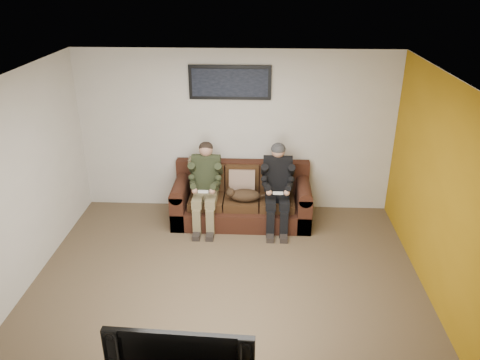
# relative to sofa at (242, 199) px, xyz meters

# --- Properties ---
(floor) EXTENTS (5.00, 5.00, 0.00)m
(floor) POSITION_rel_sofa_xyz_m (-0.11, -1.83, -0.33)
(floor) COLOR brown
(floor) RESTS_ON ground
(ceiling) EXTENTS (5.00, 5.00, 0.00)m
(ceiling) POSITION_rel_sofa_xyz_m (-0.11, -1.83, 2.27)
(ceiling) COLOR silver
(ceiling) RESTS_ON ground
(wall_back) EXTENTS (5.00, 0.00, 5.00)m
(wall_back) POSITION_rel_sofa_xyz_m (-0.11, 0.42, 0.97)
(wall_back) COLOR beige
(wall_back) RESTS_ON ground
(wall_front) EXTENTS (5.00, 0.00, 5.00)m
(wall_front) POSITION_rel_sofa_xyz_m (-0.11, -4.08, 0.97)
(wall_front) COLOR beige
(wall_front) RESTS_ON ground
(wall_left) EXTENTS (0.00, 4.50, 4.50)m
(wall_left) POSITION_rel_sofa_xyz_m (-2.61, -1.83, 0.97)
(wall_left) COLOR beige
(wall_left) RESTS_ON ground
(wall_right) EXTENTS (0.00, 4.50, 4.50)m
(wall_right) POSITION_rel_sofa_xyz_m (2.39, -1.83, 0.97)
(wall_right) COLOR beige
(wall_right) RESTS_ON ground
(accent_wall_right) EXTENTS (0.00, 4.50, 4.50)m
(accent_wall_right) POSITION_rel_sofa_xyz_m (2.38, -1.83, 0.97)
(accent_wall_right) COLOR #A47510
(accent_wall_right) RESTS_ON ground
(sofa) EXTENTS (2.13, 0.92, 0.87)m
(sofa) POSITION_rel_sofa_xyz_m (0.00, 0.00, 0.00)
(sofa) COLOR #361A10
(sofa) RESTS_ON ground
(throw_pillow) EXTENTS (0.41, 0.19, 0.40)m
(throw_pillow) POSITION_rel_sofa_xyz_m (0.00, 0.04, 0.29)
(throw_pillow) COLOR #91725F
(throw_pillow) RESTS_ON sofa
(throw_blanket) EXTENTS (0.44, 0.21, 0.08)m
(throw_blanket) POSITION_rel_sofa_xyz_m (-0.64, 0.27, 0.54)
(throw_blanket) COLOR gray
(throw_blanket) RESTS_ON sofa
(person_left) EXTENTS (0.51, 0.87, 1.28)m
(person_left) POSITION_rel_sofa_xyz_m (-0.55, -0.18, 0.39)
(person_left) COLOR olive
(person_left) RESTS_ON sofa
(person_right) EXTENTS (0.51, 0.86, 1.29)m
(person_right) POSITION_rel_sofa_xyz_m (0.55, -0.18, 0.39)
(person_right) COLOR black
(person_right) RESTS_ON sofa
(cat) EXTENTS (0.66, 0.26, 0.24)m
(cat) POSITION_rel_sofa_xyz_m (0.04, -0.24, 0.20)
(cat) COLOR #412B19
(cat) RESTS_ON sofa
(framed_poster) EXTENTS (1.25, 0.05, 0.52)m
(framed_poster) POSITION_rel_sofa_xyz_m (-0.20, 0.39, 1.77)
(framed_poster) COLOR black
(framed_poster) RESTS_ON wall_back
(television) EXTENTS (1.20, 0.21, 0.69)m
(television) POSITION_rel_sofa_xyz_m (-0.32, -3.78, 0.48)
(television) COLOR black
(television) RESTS_ON tv_stand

